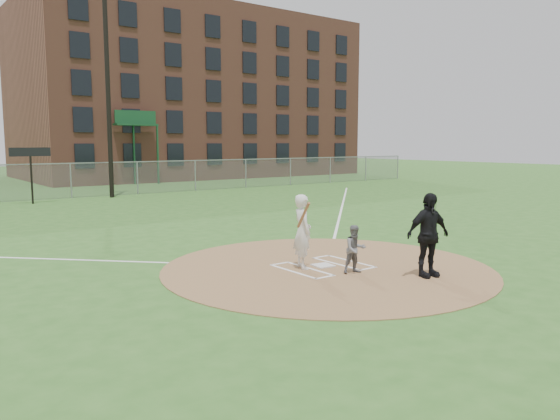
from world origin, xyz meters
TOP-DOWN VIEW (x-y plane):
  - ground at (0.00, 0.00)m, footprint 140.00×140.00m
  - dirt_circle at (0.00, 0.00)m, footprint 8.40×8.40m
  - home_plate at (0.02, 0.16)m, footprint 0.54×0.54m
  - foul_line_first at (9.00, 9.00)m, footprint 17.04×17.04m
  - catcher at (0.14, -0.87)m, footprint 0.67×0.58m
  - umpire at (1.26, -2.14)m, footprint 1.25×0.72m
  - batters_boxes at (0.00, 0.15)m, footprint 2.08×1.88m
  - batter_at_plate at (-0.56, 0.31)m, footprint 0.71×1.10m
  - outfield_fence at (0.00, 22.00)m, footprint 56.08×0.08m
  - brick_warehouse at (16.00, 37.96)m, footprint 30.00×17.17m
  - light_pole at (2.00, 21.00)m, footprint 1.20×0.30m
  - scoreboard_sign at (-2.50, 20.20)m, footprint 2.00×0.10m

SIDE VIEW (x-z plane):
  - ground at x=0.00m, z-range 0.00..0.00m
  - foul_line_first at x=9.00m, z-range 0.00..0.01m
  - dirt_circle at x=0.00m, z-range 0.00..0.02m
  - batters_boxes at x=0.00m, z-range 0.02..0.03m
  - home_plate at x=0.02m, z-range 0.02..0.05m
  - catcher at x=0.14m, z-range 0.02..1.20m
  - batter_at_plate at x=-0.56m, z-range 0.02..1.91m
  - outfield_fence at x=0.00m, z-range 0.00..2.03m
  - umpire at x=1.26m, z-range 0.02..2.03m
  - scoreboard_sign at x=-2.50m, z-range 0.92..3.85m
  - light_pole at x=2.00m, z-range 0.50..12.72m
  - brick_warehouse at x=16.00m, z-range 0.00..15.00m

